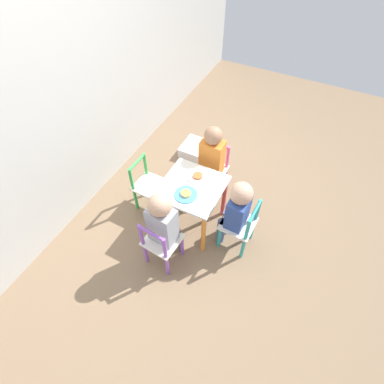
{
  "coord_description": "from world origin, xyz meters",
  "views": [
    {
      "loc": [
        -1.4,
        -0.71,
        2.28
      ],
      "look_at": [
        0.0,
        0.0,
        0.42
      ],
      "focal_mm": 28.0,
      "sensor_mm": 36.0,
      "label": 1
    }
  ],
  "objects_px": {
    "child_front": "(236,209)",
    "storage_bin": "(195,149)",
    "kids_table": "(192,194)",
    "plate_right": "(198,177)",
    "chair_pink": "(213,170)",
    "child_left": "(164,222)",
    "chair_purple": "(161,243)",
    "chair_green": "(148,186)",
    "chair_teal": "(240,226)",
    "plate_left": "(186,194)",
    "child_right": "(211,159)"
  },
  "relations": [
    {
      "from": "child_front",
      "to": "storage_bin",
      "type": "xyz_separation_m",
      "value": [
        0.86,
        0.78,
        -0.39
      ]
    },
    {
      "from": "kids_table",
      "to": "plate_right",
      "type": "distance_m",
      "value": 0.15
    },
    {
      "from": "chair_pink",
      "to": "storage_bin",
      "type": "xyz_separation_m",
      "value": [
        0.4,
        0.38,
        -0.2
      ]
    },
    {
      "from": "chair_pink",
      "to": "storage_bin",
      "type": "bearing_deg",
      "value": 132.62
    },
    {
      "from": "kids_table",
      "to": "child_left",
      "type": "bearing_deg",
      "value": 174.8
    },
    {
      "from": "chair_purple",
      "to": "storage_bin",
      "type": "relative_size",
      "value": 1.73
    },
    {
      "from": "chair_green",
      "to": "child_left",
      "type": "relative_size",
      "value": 0.67
    },
    {
      "from": "kids_table",
      "to": "chair_pink",
      "type": "xyz_separation_m",
      "value": [
        0.45,
        0.01,
        -0.14
      ]
    },
    {
      "from": "chair_pink",
      "to": "child_front",
      "type": "bearing_deg",
      "value": -50.71
    },
    {
      "from": "plate_right",
      "to": "child_front",
      "type": "bearing_deg",
      "value": -107.05
    },
    {
      "from": "chair_teal",
      "to": "chair_green",
      "type": "height_order",
      "value": "same"
    },
    {
      "from": "chair_pink",
      "to": "chair_purple",
      "type": "relative_size",
      "value": 1.0
    },
    {
      "from": "chair_pink",
      "to": "plate_right",
      "type": "height_order",
      "value": "plate_right"
    },
    {
      "from": "child_left",
      "to": "child_front",
      "type": "bearing_deg",
      "value": -133.4
    },
    {
      "from": "kids_table",
      "to": "plate_left",
      "type": "height_order",
      "value": "plate_left"
    },
    {
      "from": "kids_table",
      "to": "chair_green",
      "type": "xyz_separation_m",
      "value": [
        0.01,
        0.45,
        -0.14
      ]
    },
    {
      "from": "chair_pink",
      "to": "plate_right",
      "type": "xyz_separation_m",
      "value": [
        -0.34,
        -0.01,
        0.25
      ]
    },
    {
      "from": "chair_purple",
      "to": "chair_teal",
      "type": "xyz_separation_m",
      "value": [
        0.43,
        -0.49,
        0.0
      ]
    },
    {
      "from": "child_right",
      "to": "chair_teal",
      "type": "bearing_deg",
      "value": -42.94
    },
    {
      "from": "child_right",
      "to": "kids_table",
      "type": "bearing_deg",
      "value": -90.0
    },
    {
      "from": "chair_green",
      "to": "child_right",
      "type": "xyz_separation_m",
      "value": [
        0.38,
        -0.44,
        0.21
      ]
    },
    {
      "from": "chair_pink",
      "to": "plate_right",
      "type": "relative_size",
      "value": 3.01
    },
    {
      "from": "child_front",
      "to": "storage_bin",
      "type": "distance_m",
      "value": 1.23
    },
    {
      "from": "chair_purple",
      "to": "child_left",
      "type": "xyz_separation_m",
      "value": [
        0.06,
        -0.01,
        0.21
      ]
    },
    {
      "from": "chair_green",
      "to": "child_front",
      "type": "relative_size",
      "value": 0.72
    },
    {
      "from": "chair_teal",
      "to": "plate_right",
      "type": "bearing_deg",
      "value": -102.96
    },
    {
      "from": "chair_purple",
      "to": "chair_green",
      "type": "relative_size",
      "value": 1.0
    },
    {
      "from": "chair_green",
      "to": "chair_teal",
      "type": "bearing_deg",
      "value": -90.45
    },
    {
      "from": "child_right",
      "to": "child_left",
      "type": "relative_size",
      "value": 1.01
    },
    {
      "from": "kids_table",
      "to": "child_right",
      "type": "distance_m",
      "value": 0.39
    },
    {
      "from": "storage_bin",
      "to": "plate_right",
      "type": "bearing_deg",
      "value": -151.9
    },
    {
      "from": "chair_green",
      "to": "chair_pink",
      "type": "bearing_deg",
      "value": -43.64
    },
    {
      "from": "kids_table",
      "to": "chair_purple",
      "type": "relative_size",
      "value": 0.95
    },
    {
      "from": "kids_table",
      "to": "plate_right",
      "type": "relative_size",
      "value": 2.86
    },
    {
      "from": "child_left",
      "to": "child_front",
      "type": "xyz_separation_m",
      "value": [
        0.37,
        -0.42,
        -0.02
      ]
    },
    {
      "from": "plate_right",
      "to": "chair_purple",
      "type": "bearing_deg",
      "value": 175.78
    },
    {
      "from": "chair_purple",
      "to": "child_front",
      "type": "bearing_deg",
      "value": -129.53
    },
    {
      "from": "chair_green",
      "to": "plate_right",
      "type": "relative_size",
      "value": 3.01
    },
    {
      "from": "chair_teal",
      "to": "child_front",
      "type": "bearing_deg",
      "value": -90.0
    },
    {
      "from": "kids_table",
      "to": "chair_green",
      "type": "bearing_deg",
      "value": 88.73
    },
    {
      "from": "storage_bin",
      "to": "chair_purple",
      "type": "bearing_deg",
      "value": -164.63
    },
    {
      "from": "plate_left",
      "to": "child_left",
      "type": "bearing_deg",
      "value": 172.9
    },
    {
      "from": "storage_bin",
      "to": "child_front",
      "type": "bearing_deg",
      "value": -137.68
    },
    {
      "from": "chair_pink",
      "to": "plate_left",
      "type": "height_order",
      "value": "plate_left"
    },
    {
      "from": "chair_purple",
      "to": "chair_pink",
      "type": "bearing_deg",
      "value": -86.68
    },
    {
      "from": "chair_teal",
      "to": "storage_bin",
      "type": "relative_size",
      "value": 1.73
    },
    {
      "from": "plate_left",
      "to": "storage_bin",
      "type": "xyz_separation_m",
      "value": [
        0.95,
        0.4,
        -0.45
      ]
    },
    {
      "from": "chair_green",
      "to": "child_left",
      "type": "xyz_separation_m",
      "value": [
        -0.4,
        -0.41,
        0.21
      ]
    },
    {
      "from": "plate_right",
      "to": "plate_left",
      "type": "distance_m",
      "value": 0.21
    },
    {
      "from": "chair_purple",
      "to": "child_right",
      "type": "distance_m",
      "value": 0.86
    }
  ]
}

